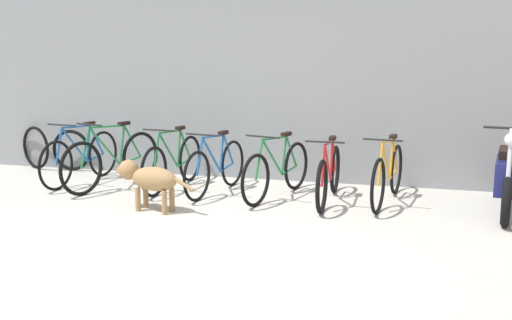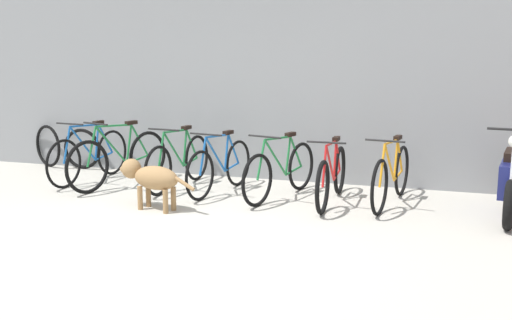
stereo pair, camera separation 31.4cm
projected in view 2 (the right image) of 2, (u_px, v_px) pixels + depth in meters
ground_plane at (148, 241)px, 5.90m from camera, size 60.00×60.00×0.00m
shop_wall_back at (251, 65)px, 8.65m from camera, size 9.66×0.20×3.29m
bicycle_0 at (89, 156)px, 8.58m from camera, size 0.46×1.70×0.88m
bicycle_1 at (119, 159)px, 8.25m from camera, size 0.64×1.73×0.92m
bicycle_2 at (179, 162)px, 8.16m from camera, size 0.46×1.69×0.86m
bicycle_3 at (220, 167)px, 7.87m from camera, size 0.46×1.58×0.83m
bicycle_4 at (281, 171)px, 7.60m from camera, size 0.58×1.66×0.84m
bicycle_5 at (332, 176)px, 7.32m from camera, size 0.46×1.69×0.82m
bicycle_6 at (391, 176)px, 7.24m from camera, size 0.46×1.72×0.85m
stray_dog at (151, 177)px, 7.03m from camera, size 1.06×0.40×0.58m
spare_tire_left at (48, 146)px, 9.65m from camera, size 0.65×0.30×0.68m
spare_tire_right at (82, 149)px, 9.47m from camera, size 0.65×0.07×0.65m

